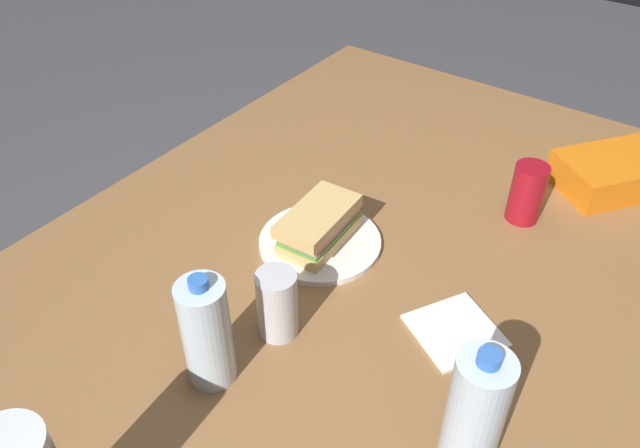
{
  "coord_description": "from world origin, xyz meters",
  "views": [
    {
      "loc": [
        0.72,
        0.46,
        1.54
      ],
      "look_at": [
        -0.02,
        -0.07,
        0.8
      ],
      "focal_mm": 35.38,
      "sensor_mm": 36.0,
      "label": 1
    }
  ],
  "objects_px": {
    "paper_plate": "(320,242)",
    "water_bottle_spare": "(207,333)",
    "chip_bag": "(614,173)",
    "dining_table": "(345,294)",
    "soda_can_silver": "(279,305)",
    "water_bottle_tall": "(473,419)",
    "soda_can_red": "(527,193)",
    "sandwich": "(320,224)"
  },
  "relations": [
    {
      "from": "paper_plate",
      "to": "water_bottle_spare",
      "type": "relative_size",
      "value": 1.16
    },
    {
      "from": "dining_table",
      "to": "paper_plate",
      "type": "relative_size",
      "value": 7.11
    },
    {
      "from": "sandwich",
      "to": "chip_bag",
      "type": "height_order",
      "value": "sandwich"
    },
    {
      "from": "soda_can_red",
      "to": "water_bottle_tall",
      "type": "height_order",
      "value": "water_bottle_tall"
    },
    {
      "from": "soda_can_red",
      "to": "chip_bag",
      "type": "distance_m",
      "value": 0.24
    },
    {
      "from": "water_bottle_spare",
      "to": "soda_can_silver",
      "type": "distance_m",
      "value": 0.14
    },
    {
      "from": "soda_can_red",
      "to": "soda_can_silver",
      "type": "distance_m",
      "value": 0.56
    },
    {
      "from": "dining_table",
      "to": "water_bottle_tall",
      "type": "xyz_separation_m",
      "value": [
        0.25,
        0.35,
        0.19
      ]
    },
    {
      "from": "water_bottle_tall",
      "to": "water_bottle_spare",
      "type": "height_order",
      "value": "water_bottle_tall"
    },
    {
      "from": "paper_plate",
      "to": "chip_bag",
      "type": "distance_m",
      "value": 0.65
    },
    {
      "from": "paper_plate",
      "to": "soda_can_silver",
      "type": "relative_size",
      "value": 1.91
    },
    {
      "from": "paper_plate",
      "to": "water_bottle_spare",
      "type": "height_order",
      "value": "water_bottle_spare"
    },
    {
      "from": "dining_table",
      "to": "soda_can_silver",
      "type": "distance_m",
      "value": 0.24
    },
    {
      "from": "water_bottle_tall",
      "to": "water_bottle_spare",
      "type": "relative_size",
      "value": 1.17
    },
    {
      "from": "paper_plate",
      "to": "dining_table",
      "type": "bearing_deg",
      "value": 77.87
    },
    {
      "from": "water_bottle_tall",
      "to": "water_bottle_spare",
      "type": "distance_m",
      "value": 0.39
    },
    {
      "from": "paper_plate",
      "to": "water_bottle_tall",
      "type": "distance_m",
      "value": 0.51
    },
    {
      "from": "soda_can_red",
      "to": "soda_can_silver",
      "type": "height_order",
      "value": "same"
    },
    {
      "from": "chip_bag",
      "to": "soda_can_silver",
      "type": "bearing_deg",
      "value": 13.6
    },
    {
      "from": "water_bottle_spare",
      "to": "water_bottle_tall",
      "type": "bearing_deg",
      "value": 101.99
    },
    {
      "from": "paper_plate",
      "to": "water_bottle_spare",
      "type": "distance_m",
      "value": 0.36
    },
    {
      "from": "chip_bag",
      "to": "water_bottle_spare",
      "type": "relative_size",
      "value": 1.14
    },
    {
      "from": "dining_table",
      "to": "soda_can_silver",
      "type": "bearing_deg",
      "value": 1.21
    },
    {
      "from": "dining_table",
      "to": "soda_can_red",
      "type": "xyz_separation_m",
      "value": [
        -0.32,
        0.21,
        0.14
      ]
    },
    {
      "from": "soda_can_red",
      "to": "dining_table",
      "type": "bearing_deg",
      "value": -33.23
    },
    {
      "from": "water_bottle_spare",
      "to": "chip_bag",
      "type": "bearing_deg",
      "value": 158.02
    },
    {
      "from": "soda_can_red",
      "to": "paper_plate",
      "type": "bearing_deg",
      "value": -42.65
    },
    {
      "from": "water_bottle_tall",
      "to": "soda_can_silver",
      "type": "bearing_deg",
      "value": -97.92
    },
    {
      "from": "sandwich",
      "to": "water_bottle_spare",
      "type": "xyz_separation_m",
      "value": [
        0.34,
        0.04,
        0.04
      ]
    },
    {
      "from": "paper_plate",
      "to": "chip_bag",
      "type": "height_order",
      "value": "chip_bag"
    },
    {
      "from": "soda_can_red",
      "to": "water_bottle_spare",
      "type": "bearing_deg",
      "value": -19.96
    },
    {
      "from": "paper_plate",
      "to": "soda_can_red",
      "type": "height_order",
      "value": "soda_can_red"
    },
    {
      "from": "sandwich",
      "to": "chip_bag",
      "type": "relative_size",
      "value": 0.81
    },
    {
      "from": "chip_bag",
      "to": "water_bottle_spare",
      "type": "bearing_deg",
      "value": 15.05
    },
    {
      "from": "water_bottle_tall",
      "to": "paper_plate",
      "type": "bearing_deg",
      "value": -121.9
    },
    {
      "from": "dining_table",
      "to": "chip_bag",
      "type": "relative_size",
      "value": 7.19
    },
    {
      "from": "soda_can_silver",
      "to": "water_bottle_tall",
      "type": "bearing_deg",
      "value": 82.08
    },
    {
      "from": "dining_table",
      "to": "water_bottle_spare",
      "type": "relative_size",
      "value": 8.23
    },
    {
      "from": "soda_can_red",
      "to": "soda_can_silver",
      "type": "xyz_separation_m",
      "value": [
        0.52,
        -0.2,
        0.0
      ]
    },
    {
      "from": "water_bottle_spare",
      "to": "sandwich",
      "type": "bearing_deg",
      "value": -172.79
    },
    {
      "from": "soda_can_red",
      "to": "water_bottle_tall",
      "type": "xyz_separation_m",
      "value": [
        0.57,
        0.14,
        0.05
      ]
    },
    {
      "from": "water_bottle_tall",
      "to": "sandwich",
      "type": "bearing_deg",
      "value": -121.68
    }
  ]
}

